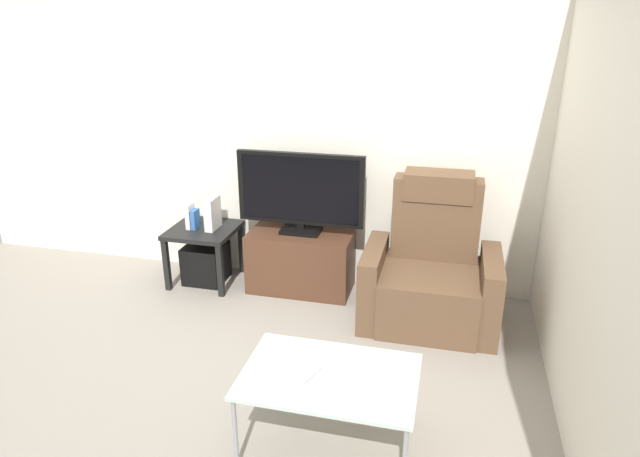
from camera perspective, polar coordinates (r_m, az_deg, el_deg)
ground_plane at (r=3.98m, az=-5.34°, el=-11.68°), size 6.40×6.40×0.00m
wall_back at (r=4.51m, az=-1.23°, el=10.25°), size 6.40×0.06×2.60m
wall_side at (r=3.35m, az=26.01°, el=4.19°), size 0.06×4.48×2.60m
tv_stand at (r=4.58m, az=-1.98°, el=-3.39°), size 0.84×0.42×0.50m
television at (r=4.38m, az=-2.01°, el=3.84°), size 1.03×0.20×0.66m
recliner_armchair at (r=4.19m, az=11.38°, el=-4.47°), size 0.98×0.78×1.08m
side_table at (r=4.76m, az=-11.87°, el=-0.82°), size 0.54×0.54×0.49m
subwoofer_box at (r=4.86m, az=-11.66°, el=-3.48°), size 0.33×0.33×0.33m
book_leftmost at (r=4.73m, az=-13.24°, el=1.27°), size 0.04×0.11×0.21m
book_middle at (r=4.72m, az=-12.73°, el=0.95°), size 0.04×0.11×0.16m
game_console at (r=4.66m, az=-11.02°, el=1.54°), size 0.07×0.20×0.27m
coffee_table at (r=2.94m, az=0.99°, el=-15.26°), size 0.90×0.60×0.44m
cell_phone at (r=2.93m, az=-1.27°, el=-14.69°), size 0.12×0.17×0.01m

